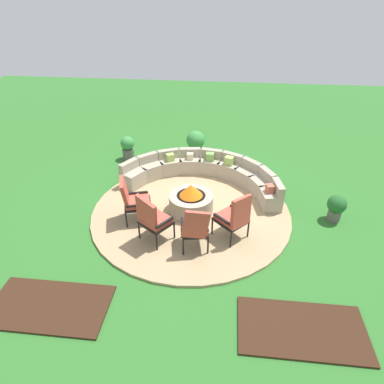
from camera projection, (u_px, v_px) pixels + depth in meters
name	position (u px, v px, depth m)	size (l,w,h in m)	color
ground_plane	(191.00, 212.00, 8.04)	(24.00, 24.00, 0.00)	#2D6B28
patio_circle	(191.00, 211.00, 8.02)	(4.66, 4.66, 0.06)	tan
mulch_bed_left	(49.00, 306.00, 5.73)	(2.02, 1.07, 0.04)	#382114
mulch_bed_right	(302.00, 329.00, 5.35)	(2.02, 1.07, 0.04)	#382114
fire_pit	(191.00, 201.00, 7.86)	(1.03, 1.03, 0.71)	#9E937F
curved_stone_bench	(206.00, 173.00, 8.99)	(4.10, 2.10, 0.66)	#9E937F
lounge_chair_front_left	(133.00, 199.00, 7.43)	(0.75, 0.71, 1.05)	black
lounge_chair_front_right	(152.00, 218.00, 6.80)	(0.78, 0.81, 1.15)	black
lounge_chair_back_left	(195.00, 227.00, 6.61)	(0.65, 0.66, 1.04)	black
lounge_chair_back_right	(234.00, 216.00, 6.88)	(0.81, 0.83, 1.09)	black
potted_plant_0	(196.00, 142.00, 10.50)	(0.57, 0.57, 0.75)	#A89E8E
potted_plant_1	(336.00, 207.00, 7.60)	(0.43, 0.43, 0.65)	#605B56
potted_plant_2	(128.00, 147.00, 10.21)	(0.41, 0.41, 0.72)	#605B56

